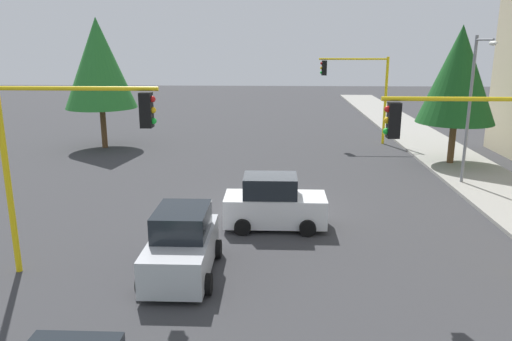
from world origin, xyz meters
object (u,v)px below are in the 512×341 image
traffic_signal_near_left (476,151)px  tree_roadside_mid (459,75)px  traffic_signal_near_right (66,142)px  street_lamp_curbside (474,95)px  tree_opposite_side (99,63)px  car_white (274,204)px  traffic_signal_far_left (359,83)px  car_silver (182,245)px

traffic_signal_near_left → tree_roadside_mid: size_ratio=0.71×
tree_roadside_mid → traffic_signal_near_right: bearing=-48.3°
street_lamp_curbside → tree_opposite_side: size_ratio=0.85×
car_white → traffic_signal_near_left: bearing=54.0°
traffic_signal_far_left → car_silver: bearing=-22.5°
street_lamp_curbside → tree_roadside_mid: (-4.39, 0.80, 0.64)m
traffic_signal_near_left → car_silver: 8.69m
car_white → car_silver: (3.96, -2.69, 0.00)m
traffic_signal_near_right → tree_opposite_side: size_ratio=0.68×
traffic_signal_near_right → car_white: size_ratio=1.50×
traffic_signal_far_left → tree_opposite_side: tree_opposite_side is taller
street_lamp_curbside → car_white: bearing=-58.2°
street_lamp_curbside → car_silver: street_lamp_curbside is taller
traffic_signal_near_left → street_lamp_curbside: bearing=159.7°
tree_roadside_mid → tree_opposite_side: 21.38m
traffic_signal_near_right → traffic_signal_near_left: size_ratio=1.04×
car_silver → traffic_signal_near_right: bearing=-89.3°
car_white → traffic_signal_near_right: bearing=-55.6°
car_silver → tree_opposite_side: bearing=-154.8°
tree_roadside_mid → car_white: size_ratio=2.04×
tree_roadside_mid → car_silver: 19.20m
car_white → car_silver: 4.79m
traffic_signal_near_right → traffic_signal_far_left: size_ratio=0.97×
car_silver → car_white: bearing=145.8°
tree_opposite_side → car_white: (14.00, 11.15, -4.51)m
tree_opposite_side → car_white: 18.46m
street_lamp_curbside → car_white: (5.61, -9.05, -3.45)m
traffic_signal_near_right → traffic_signal_far_left: bearing=150.3°
traffic_signal_near_left → car_white: traffic_signal_near_left is taller
traffic_signal_near_left → car_white: size_ratio=1.44×
street_lamp_curbside → tree_opposite_side: (-8.39, -20.20, 1.06)m
traffic_signal_near_left → car_white: bearing=-126.0°
traffic_signal_near_right → car_white: traffic_signal_near_right is taller
tree_roadside_mid → tree_opposite_side: bearing=-100.8°
tree_opposite_side → car_silver: tree_opposite_side is taller
tree_roadside_mid → car_white: 14.62m
traffic_signal_near_left → traffic_signal_far_left: size_ratio=0.93×
traffic_signal_far_left → car_silver: 21.83m
car_silver → traffic_signal_near_left: bearing=89.7°
traffic_signal_near_right → car_white: bearing=124.4°
traffic_signal_far_left → tree_opposite_side: (2.00, -16.71, 1.32)m
traffic_signal_near_right → street_lamp_curbside: size_ratio=0.80×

